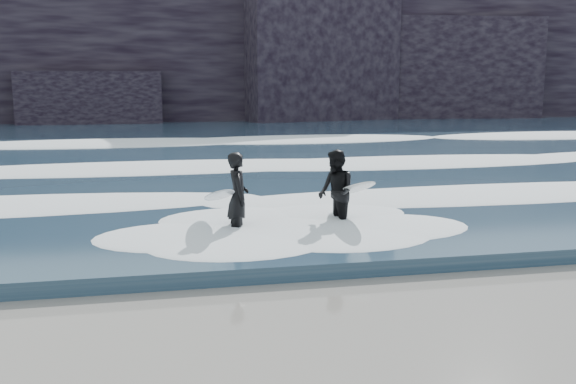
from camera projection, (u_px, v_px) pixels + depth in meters
The scene contains 8 objects.
ground at pixel (455, 348), 8.21m from camera, with size 120.00×120.00×0.00m, color olive.
sea at pixel (220, 138), 36.14m from camera, with size 90.00×52.00×0.30m, color #263E53.
headland at pixel (197, 60), 51.69m from camera, with size 70.00×9.00×10.00m, color black.
foam_near at pixel (299, 195), 16.82m from camera, with size 60.00×3.20×0.20m, color white.
foam_mid at pixel (257, 162), 23.56m from camera, with size 60.00×4.00×0.24m, color white.
foam_far at pixel (228, 139), 32.23m from camera, with size 60.00×4.80×0.30m, color white.
surfer_left at pixel (235, 197), 13.54m from camera, with size 0.99×2.02×1.90m.
surfer_right at pixel (338, 192), 14.14m from camera, with size 1.16×2.16×1.88m.
Camera 1 is at (-3.70, -7.14, 3.38)m, focal length 40.00 mm.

